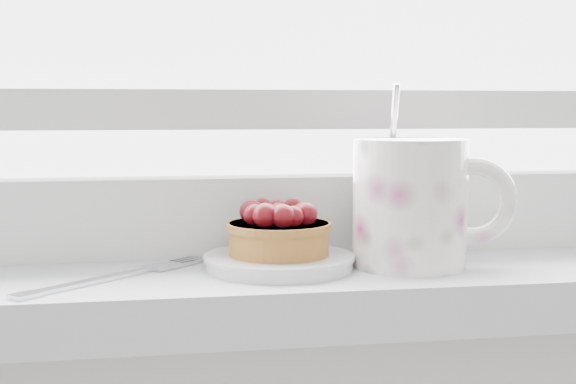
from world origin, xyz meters
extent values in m
cube|color=silver|center=(0.00, 1.90, 0.92)|extent=(1.60, 0.20, 0.04)
cube|color=silver|center=(0.00, 1.97, 0.97)|extent=(1.30, 0.05, 0.07)
cube|color=silver|center=(0.00, 1.97, 1.07)|extent=(1.30, 0.04, 0.04)
cylinder|color=silver|center=(-0.03, 1.89, 0.95)|extent=(0.12, 0.12, 0.01)
cylinder|color=brown|center=(-0.03, 1.89, 0.97)|extent=(0.08, 0.08, 0.03)
cylinder|color=brown|center=(-0.03, 1.89, 0.98)|extent=(0.09, 0.09, 0.01)
sphere|color=#470409|center=(-0.03, 1.89, 0.99)|extent=(0.02, 0.02, 0.02)
sphere|color=#470409|center=(-0.01, 1.89, 0.99)|extent=(0.02, 0.02, 0.02)
sphere|color=#470409|center=(-0.01, 1.91, 0.99)|extent=(0.02, 0.02, 0.02)
sphere|color=#470409|center=(-0.02, 1.91, 0.99)|extent=(0.02, 0.02, 0.02)
sphere|color=#470409|center=(-0.04, 1.91, 0.99)|extent=(0.02, 0.02, 0.02)
sphere|color=#470409|center=(-0.05, 1.90, 0.99)|extent=(0.02, 0.02, 0.02)
sphere|color=#470409|center=(-0.05, 1.88, 0.99)|extent=(0.02, 0.02, 0.02)
sphere|color=#470409|center=(-0.04, 1.87, 0.99)|extent=(0.02, 0.02, 0.02)
sphere|color=#470409|center=(-0.03, 1.87, 0.99)|extent=(0.02, 0.02, 0.02)
sphere|color=#470409|center=(-0.02, 1.87, 0.99)|extent=(0.02, 0.02, 0.02)
sphere|color=#470409|center=(-0.01, 1.88, 0.99)|extent=(0.02, 0.02, 0.02)
cylinder|color=white|center=(0.08, 1.88, 0.99)|extent=(0.12, 0.12, 0.11)
cylinder|color=black|center=(0.08, 1.88, 1.04)|extent=(0.08, 0.08, 0.01)
torus|color=white|center=(0.13, 1.87, 1.00)|extent=(0.07, 0.03, 0.07)
cylinder|color=silver|center=(0.08, 1.90, 1.06)|extent=(0.01, 0.03, 0.07)
cube|color=silver|center=(-0.18, 1.85, 0.94)|extent=(0.08, 0.08, 0.00)
cube|color=silver|center=(-0.22, 1.82, 0.94)|extent=(0.02, 0.02, 0.00)
cube|color=silver|center=(-0.14, 1.89, 0.94)|extent=(0.02, 0.02, 0.00)
cube|color=silver|center=(-0.12, 1.91, 0.94)|extent=(0.04, 0.04, 0.00)
cube|color=silver|center=(-0.09, 1.92, 0.94)|extent=(0.03, 0.02, 0.00)
cube|color=silver|center=(-0.10, 1.93, 0.94)|extent=(0.03, 0.02, 0.00)
cube|color=silver|center=(-0.10, 1.93, 0.94)|extent=(0.03, 0.02, 0.00)
cube|color=silver|center=(-0.10, 1.93, 0.94)|extent=(0.03, 0.02, 0.00)
camera|label=1|loc=(-0.13, 1.25, 1.07)|focal=50.00mm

